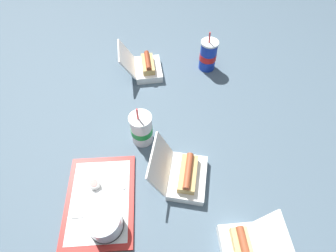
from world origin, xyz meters
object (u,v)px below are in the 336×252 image
object	(u,v)px
clamshell_hotdog_front	(146,67)
soda_cup_corner	(142,129)
cake_container	(105,222)
clamshell_hotdog_corner	(184,175)
plastic_fork	(118,178)
soda_cup_back	(208,55)
clamshell_hotdog_center	(246,252)
food_tray	(100,200)
ketchup_cup	(94,184)

from	to	relation	value
clamshell_hotdog_front	soda_cup_corner	bearing A→B (deg)	5.36
cake_container	clamshell_hotdog_corner	bearing A→B (deg)	127.59
clamshell_hotdog_corner	clamshell_hotdog_front	bearing A→B (deg)	-159.68
cake_container	plastic_fork	xyz separation A→B (m)	(-0.19, 0.00, -0.04)
soda_cup_back	clamshell_hotdog_corner	bearing A→B (deg)	-8.21
clamshell_hotdog_center	clamshell_hotdog_corner	bearing A→B (deg)	-141.13
cake_container	clamshell_hotdog_corner	distance (m)	0.34
plastic_fork	clamshell_hotdog_center	size ratio (longest dim) A/B	0.51
food_tray	plastic_fork	bearing A→B (deg)	150.20
cake_container	clamshell_hotdog_corner	size ratio (longest dim) A/B	0.54
food_tray	soda_cup_corner	world-z (taller)	soda_cup_corner
cake_container	clamshell_hotdog_front	xyz separation A→B (m)	(-0.84, 0.04, -0.01)
cake_container	plastic_fork	world-z (taller)	cake_container
clamshell_hotdog_front	soda_cup_back	world-z (taller)	soda_cup_back
soda_cup_corner	plastic_fork	bearing A→B (deg)	-19.67
clamshell_hotdog_center	soda_cup_back	xyz separation A→B (m)	(-0.96, -0.11, 0.04)
clamshell_hotdog_front	soda_cup_back	bearing A→B (deg)	101.29
ketchup_cup	clamshell_hotdog_corner	distance (m)	0.35
plastic_fork	clamshell_hotdog_front	xyz separation A→B (m)	(-0.65, 0.03, 0.02)
plastic_fork	clamshell_hotdog_corner	size ratio (longest dim) A/B	0.48
clamshell_hotdog_corner	soda_cup_corner	world-z (taller)	soda_cup_corner
food_tray	soda_cup_corner	size ratio (longest dim) A/B	1.87
cake_container	ketchup_cup	distance (m)	0.17
ketchup_cup	soda_cup_back	bearing A→B (deg)	149.37
plastic_fork	soda_cup_corner	distance (m)	0.23
ketchup_cup	clamshell_hotdog_center	bearing A→B (deg)	70.01
cake_container	ketchup_cup	size ratio (longest dim) A/B	3.11
cake_container	clamshell_hotdog_corner	world-z (taller)	clamshell_hotdog_corner
soda_cup_back	clamshell_hotdog_center	bearing A→B (deg)	6.66
food_tray	plastic_fork	size ratio (longest dim) A/B	3.65
food_tray	soda_cup_back	world-z (taller)	soda_cup_back
cake_container	soda_cup_back	size ratio (longest dim) A/B	0.55
clamshell_hotdog_corner	clamshell_hotdog_center	xyz separation A→B (m)	(0.26, 0.21, -0.00)
cake_container	plastic_fork	distance (m)	0.19
food_tray	clamshell_hotdog_corner	distance (m)	0.34
cake_container	soda_cup_back	distance (m)	0.98
clamshell_hotdog_front	soda_cup_back	distance (m)	0.34
food_tray	soda_cup_back	bearing A→B (deg)	152.70
plastic_fork	soda_cup_corner	world-z (taller)	soda_cup_corner
food_tray	soda_cup_back	size ratio (longest dim) A/B	1.76
clamshell_hotdog_corner	soda_cup_corner	bearing A→B (deg)	-133.88
cake_container	clamshell_hotdog_front	distance (m)	0.84
plastic_fork	clamshell_hotdog_center	bearing A→B (deg)	23.69
ketchup_cup	clamshell_hotdog_center	world-z (taller)	clamshell_hotdog_center
soda_cup_back	food_tray	bearing A→B (deg)	-27.30
cake_container	ketchup_cup	bearing A→B (deg)	-152.09
ketchup_cup	clamshell_hotdog_corner	world-z (taller)	clamshell_hotdog_corner
clamshell_hotdog_corner	clamshell_hotdog_front	xyz separation A→B (m)	(-0.63, -0.23, -0.00)
soda_cup_corner	soda_cup_back	bearing A→B (deg)	150.33
soda_cup_corner	food_tray	bearing A→B (deg)	-22.95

